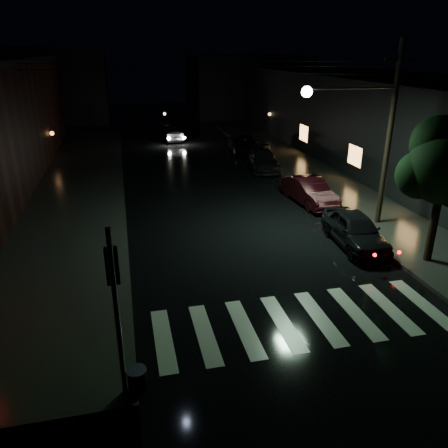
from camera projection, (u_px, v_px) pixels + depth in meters
ground at (208, 344)px, 12.22m from camera, size 120.00×120.00×0.00m
sidewalk_left at (68, 199)px, 23.79m from camera, size 6.00×44.00×0.15m
sidewalk_right at (323, 182)px, 26.96m from camera, size 4.00×44.00×0.15m
building_right at (393, 120)px, 30.97m from camera, size 10.00×40.00×6.00m
building_far_left at (43, 84)px, 49.28m from camera, size 14.00×10.00×8.00m
building_far_right at (247, 85)px, 54.55m from camera, size 14.00×10.00×7.00m
crosswalk at (301, 320)px, 13.30m from camera, size 9.00×3.00×0.01m
signal_pole_corner at (127, 341)px, 9.87m from camera, size 0.68×0.61×4.20m
street_tree at (442, 168)px, 15.61m from camera, size 3.10×2.90×5.40m
utility_pole at (377, 127)px, 18.70m from camera, size 4.92×0.44×8.00m
parked_car_a at (355, 230)px, 18.15m from camera, size 1.95×4.24×1.41m
parked_car_b at (309, 191)px, 23.14m from camera, size 1.82×4.30×1.38m
parked_car_c at (263, 160)px, 29.90m from camera, size 2.44×4.74×1.32m
parked_car_d at (245, 145)px, 34.53m from camera, size 2.67×4.97×1.33m
oncoming_car at (172, 133)px, 39.29m from camera, size 1.68×4.28×1.39m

